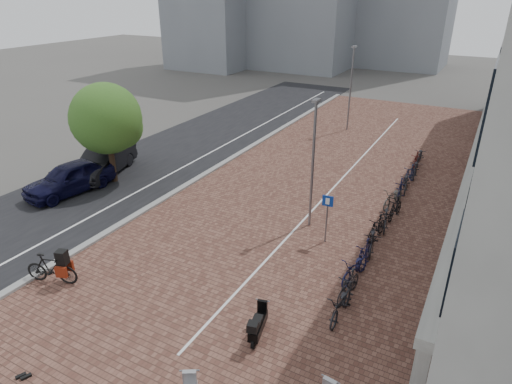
# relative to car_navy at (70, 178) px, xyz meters

# --- Properties ---
(ground) EXTENTS (140.00, 140.00, 0.00)m
(ground) POSITION_rel_car_navy_xyz_m (10.13, -3.70, -0.83)
(ground) COLOR #474442
(ground) RESTS_ON ground
(plaza_brick) EXTENTS (14.50, 42.00, 0.04)m
(plaza_brick) POSITION_rel_car_navy_xyz_m (12.13, 8.30, -0.82)
(plaza_brick) COLOR brown
(plaza_brick) RESTS_ON ground
(street_asphalt) EXTENTS (8.00, 50.00, 0.03)m
(street_asphalt) POSITION_rel_car_navy_xyz_m (1.13, 8.30, -0.82)
(street_asphalt) COLOR black
(street_asphalt) RESTS_ON ground
(curb) EXTENTS (0.35, 42.00, 0.14)m
(curb) POSITION_rel_car_navy_xyz_m (5.03, 8.30, -0.76)
(curb) COLOR gray
(curb) RESTS_ON ground
(lane_line) EXTENTS (0.12, 44.00, 0.00)m
(lane_line) POSITION_rel_car_navy_xyz_m (3.13, 8.30, -0.81)
(lane_line) COLOR white
(lane_line) RESTS_ON street_asphalt
(parking_line) EXTENTS (0.10, 30.00, 0.00)m
(parking_line) POSITION_rel_car_navy_xyz_m (12.33, 8.30, -0.79)
(parking_line) COLOR white
(parking_line) RESTS_ON plaza_brick
(car_navy) EXTENTS (2.71, 5.11, 1.66)m
(car_navy) POSITION_rel_car_navy_xyz_m (0.00, 0.00, 0.00)
(car_navy) COLOR black
(car_navy) RESTS_ON ground
(car_dark) EXTENTS (3.13, 5.38, 1.68)m
(car_dark) POSITION_rel_car_navy_xyz_m (-0.28, 2.69, 0.01)
(car_dark) COLOR black
(car_dark) RESTS_ON ground
(hero_bike) EXTENTS (2.12, 1.20, 1.44)m
(hero_bike) POSITION_rel_car_navy_xyz_m (5.95, -5.97, -0.19)
(hero_bike) COLOR black
(hero_bike) RESTS_ON ground
(shoes) EXTENTS (0.47, 0.44, 0.10)m
(shoes) POSITION_rel_car_navy_xyz_m (8.98, -9.49, -0.78)
(shoes) COLOR black
(shoes) RESTS_ON ground
(scooter_mid) EXTENTS (0.78, 1.55, 1.02)m
(scooter_mid) POSITION_rel_car_navy_xyz_m (14.05, -4.78, -0.32)
(scooter_mid) COLOR black
(scooter_mid) RESTS_ON ground
(parking_sign) EXTENTS (0.47, 0.10, 2.25)m
(parking_sign) POSITION_rel_car_navy_xyz_m (13.92, 1.62, 0.66)
(parking_sign) COLOR slate
(parking_sign) RESTS_ON ground
(lamp_near) EXTENTS (0.12, 0.12, 5.87)m
(lamp_near) POSITION_rel_car_navy_xyz_m (12.74, 2.70, 2.11)
(lamp_near) COLOR slate
(lamp_near) RESTS_ON ground
(lamp_far) EXTENTS (0.12, 0.12, 6.21)m
(lamp_far) POSITION_rel_car_navy_xyz_m (9.56, 18.15, 2.28)
(lamp_far) COLOR slate
(lamp_far) RESTS_ON ground
(street_tree) EXTENTS (3.85, 3.85, 5.60)m
(street_tree) POSITION_rel_car_navy_xyz_m (1.07, 2.31, 2.73)
(street_tree) COLOR #382619
(street_tree) RESTS_ON ground
(bike_row) EXTENTS (1.29, 18.08, 1.05)m
(bike_row) POSITION_rel_car_navy_xyz_m (15.87, 5.35, -0.31)
(bike_row) COLOR black
(bike_row) RESTS_ON ground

